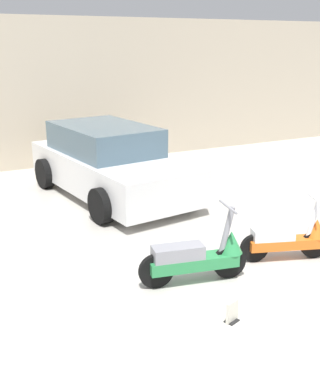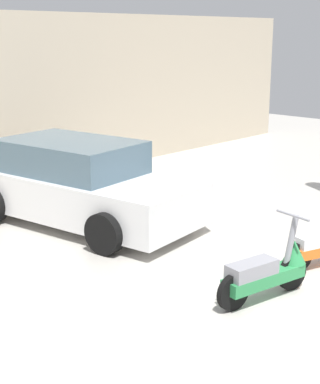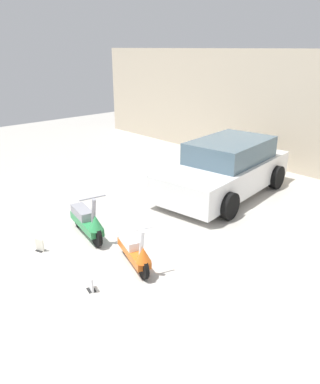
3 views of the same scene
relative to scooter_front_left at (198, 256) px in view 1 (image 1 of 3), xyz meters
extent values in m
plane|color=beige|center=(1.03, -0.95, -0.37)|extent=(28.00, 28.00, 0.00)
cube|color=beige|center=(1.03, 7.22, 1.49)|extent=(19.60, 0.12, 3.72)
cylinder|color=black|center=(0.44, -0.09, -0.14)|extent=(0.47, 0.17, 0.47)
cylinder|color=black|center=(-0.57, 0.11, -0.14)|extent=(0.47, 0.17, 0.47)
cube|color=#2D8C4C|center=(-0.07, 0.01, -0.08)|extent=(1.25, 0.51, 0.16)
cube|color=gray|center=(-0.28, 0.05, 0.09)|extent=(0.72, 0.40, 0.18)
cylinder|color=gray|center=(0.39, -0.08, 0.33)|extent=(0.23, 0.12, 0.66)
cylinder|color=gray|center=(0.39, -0.08, 0.66)|extent=(0.13, 0.53, 0.03)
cone|color=#2D8C4C|center=(0.46, -0.09, 0.15)|extent=(0.37, 0.37, 0.30)
cylinder|color=black|center=(1.94, -0.12, -0.16)|extent=(0.42, 0.20, 0.42)
cylinder|color=black|center=(1.06, 0.17, -0.16)|extent=(0.42, 0.20, 0.42)
cube|color=orange|center=(1.50, 0.02, -0.11)|extent=(1.11, 0.59, 0.15)
cube|color=white|center=(1.31, 0.08, 0.04)|extent=(0.66, 0.42, 0.16)
cylinder|color=white|center=(1.89, -0.11, 0.26)|extent=(0.20, 0.13, 0.59)
cylinder|color=white|center=(1.89, -0.11, 0.55)|extent=(0.18, 0.47, 0.03)
cone|color=orange|center=(1.95, -0.13, 0.10)|extent=(0.35, 0.35, 0.27)
cube|color=white|center=(0.35, 4.10, 0.17)|extent=(2.33, 4.48, 0.71)
cube|color=slate|center=(0.32, 4.35, 0.80)|extent=(1.87, 2.59, 0.56)
cylinder|color=black|center=(1.44, 2.90, -0.04)|extent=(0.31, 0.68, 0.65)
cylinder|color=black|center=(-0.39, 2.66, -0.04)|extent=(0.31, 0.68, 0.65)
cylinder|color=black|center=(1.10, 5.54, -0.04)|extent=(0.31, 0.68, 0.65)
cylinder|color=black|center=(-0.74, 5.29, -0.04)|extent=(0.31, 0.68, 0.65)
cube|color=black|center=(-0.15, -1.02, -0.36)|extent=(0.19, 0.17, 0.01)
cube|color=silver|center=(-0.15, -1.02, -0.24)|extent=(0.20, 0.09, 0.26)
camera|label=1|loc=(-3.08, -4.98, 2.71)|focal=45.00mm
camera|label=2|loc=(-5.91, -3.75, 2.89)|focal=55.00mm
camera|label=3|loc=(6.20, -3.67, 3.39)|focal=35.00mm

